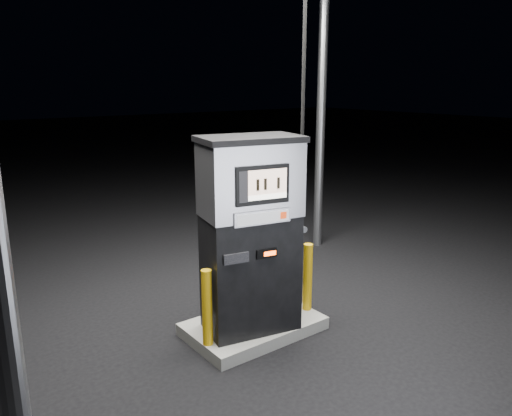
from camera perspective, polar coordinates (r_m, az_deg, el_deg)
ground at (r=6.32m, az=-0.28°, el=-13.94°), size 80.00×80.00×0.00m
pump_island at (r=6.28m, az=-0.28°, el=-13.34°), size 1.60×1.00×0.15m
fuel_dispenser at (r=5.67m, az=-0.60°, el=-2.91°), size 1.31×0.89×4.70m
bollard_left at (r=5.58m, az=-5.61°, el=-11.27°), size 0.15×0.15×0.88m
bollard_right at (r=6.40m, az=5.91°, el=-7.85°), size 0.12×0.12×0.87m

